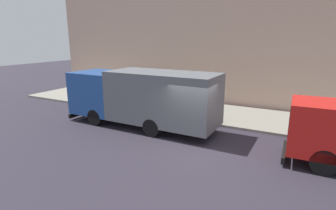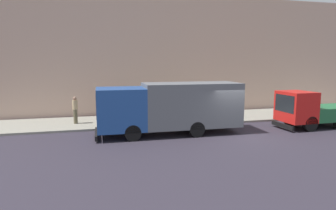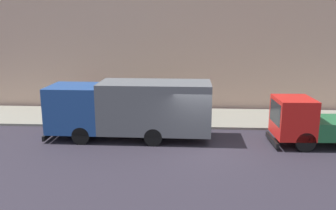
{
  "view_description": "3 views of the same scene",
  "coord_description": "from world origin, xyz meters",
  "px_view_note": "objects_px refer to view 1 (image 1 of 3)",
  "views": [
    {
      "loc": [
        -9.56,
        -3.87,
        4.39
      ],
      "look_at": [
        1.17,
        1.84,
        1.32
      ],
      "focal_mm": 28.5,
      "sensor_mm": 36.0,
      "label": 1
    },
    {
      "loc": [
        -13.97,
        7.33,
        3.92
      ],
      "look_at": [
        1.75,
        3.4,
        1.57
      ],
      "focal_mm": 30.83,
      "sensor_mm": 36.0,
      "label": 2
    },
    {
      "loc": [
        -15.29,
        0.61,
        5.61
      ],
      "look_at": [
        1.33,
        1.56,
        1.71
      ],
      "focal_mm": 37.7,
      "sensor_mm": 36.0,
      "label": 3
    }
  ],
  "objects_px": {
    "traffic_cone_orange": "(122,103)",
    "pedestrian_third": "(120,91)",
    "pedestrian_standing": "(107,86)",
    "street_sign_post": "(149,90)",
    "large_utility_truck": "(142,96)",
    "pedestrian_walking": "(147,86)"
  },
  "relations": [
    {
      "from": "pedestrian_walking",
      "to": "pedestrian_third",
      "type": "height_order",
      "value": "pedestrian_third"
    },
    {
      "from": "large_utility_truck",
      "to": "pedestrian_walking",
      "type": "xyz_separation_m",
      "value": [
        5.51,
        3.16,
        -0.59
      ]
    },
    {
      "from": "street_sign_post",
      "to": "large_utility_truck",
      "type": "bearing_deg",
      "value": -158.15
    },
    {
      "from": "pedestrian_standing",
      "to": "traffic_cone_orange",
      "type": "height_order",
      "value": "pedestrian_standing"
    },
    {
      "from": "pedestrian_third",
      "to": "pedestrian_standing",
      "type": "bearing_deg",
      "value": 105.29
    },
    {
      "from": "pedestrian_walking",
      "to": "street_sign_post",
      "type": "relative_size",
      "value": 0.72
    },
    {
      "from": "pedestrian_third",
      "to": "street_sign_post",
      "type": "xyz_separation_m",
      "value": [
        -0.59,
        -2.59,
        0.42
      ]
    },
    {
      "from": "traffic_cone_orange",
      "to": "pedestrian_third",
      "type": "bearing_deg",
      "value": 47.47
    },
    {
      "from": "pedestrian_standing",
      "to": "street_sign_post",
      "type": "relative_size",
      "value": 0.77
    },
    {
      "from": "pedestrian_third",
      "to": "street_sign_post",
      "type": "relative_size",
      "value": 0.77
    },
    {
      "from": "large_utility_truck",
      "to": "pedestrian_standing",
      "type": "bearing_deg",
      "value": 56.4
    },
    {
      "from": "pedestrian_standing",
      "to": "pedestrian_third",
      "type": "relative_size",
      "value": 1.0
    },
    {
      "from": "large_utility_truck",
      "to": "street_sign_post",
      "type": "xyz_separation_m",
      "value": [
        2.02,
        0.81,
        -0.11
      ]
    },
    {
      "from": "large_utility_truck",
      "to": "pedestrian_walking",
      "type": "height_order",
      "value": "large_utility_truck"
    },
    {
      "from": "traffic_cone_orange",
      "to": "street_sign_post",
      "type": "height_order",
      "value": "street_sign_post"
    },
    {
      "from": "pedestrian_standing",
      "to": "traffic_cone_orange",
      "type": "xyz_separation_m",
      "value": [
        -1.41,
        -2.36,
        -0.63
      ]
    },
    {
      "from": "pedestrian_standing",
      "to": "traffic_cone_orange",
      "type": "bearing_deg",
      "value": 165.18
    },
    {
      "from": "pedestrian_third",
      "to": "street_sign_post",
      "type": "distance_m",
      "value": 2.69
    },
    {
      "from": "traffic_cone_orange",
      "to": "pedestrian_walking",
      "type": "bearing_deg",
      "value": 4.06
    },
    {
      "from": "large_utility_truck",
      "to": "pedestrian_standing",
      "type": "distance_m",
      "value": 6.4
    },
    {
      "from": "pedestrian_standing",
      "to": "pedestrian_third",
      "type": "distance_m",
      "value": 2.11
    },
    {
      "from": "pedestrian_walking",
      "to": "street_sign_post",
      "type": "height_order",
      "value": "street_sign_post"
    }
  ]
}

